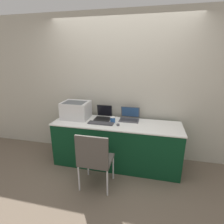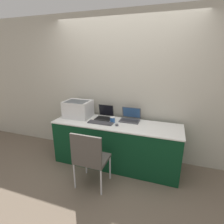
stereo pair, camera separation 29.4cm
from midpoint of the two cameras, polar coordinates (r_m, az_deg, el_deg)
name	(u,v)px [view 2 (the right image)]	position (r m, az deg, el deg)	size (l,w,h in m)	color
ground_plane	(110,173)	(3.08, 2.24, -19.48)	(14.00, 14.00, 0.00)	#6B5B4C
wall_back	(123,89)	(3.21, 6.38, 7.58)	(8.00, 0.05, 2.60)	#B7B2A3
table	(116,144)	(3.12, 4.01, -10.42)	(2.16, 0.64, 0.78)	#0C381E
printer	(78,108)	(3.24, -8.51, 1.15)	(0.47, 0.38, 0.30)	silver
laptop_left	(105,115)	(3.16, 0.20, -1.19)	(0.28, 0.27, 0.23)	black
laptop_right	(130,118)	(3.09, 8.69, -1.92)	(0.34, 0.28, 0.22)	#4C4C51
external_keyboard	(100,123)	(2.94, -0.93, -3.57)	(0.43, 0.13, 0.02)	#3D3D42
coffee_cup	(113,120)	(2.96, 3.02, -2.58)	(0.09, 0.09, 0.10)	#285699
mouse	(117,125)	(2.83, 4.57, -4.29)	(0.06, 0.05, 0.04)	#4C4C51
chair	(90,156)	(2.54, -3.87, -14.34)	(0.45, 0.40, 0.88)	#4C4742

